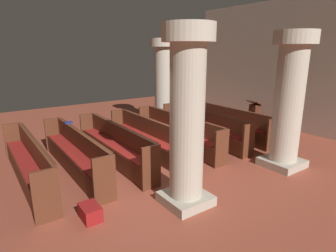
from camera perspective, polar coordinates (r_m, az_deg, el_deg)
ground_plane at (r=6.69m, az=-2.65°, el=-9.39°), size 19.20×19.20×0.00m
back_wall at (r=10.68m, az=26.34°, el=10.75°), size 10.00×0.16×4.50m
pew_row_0 at (r=9.57m, az=11.51°, el=1.00°), size 3.67×0.46×0.93m
pew_row_1 at (r=8.88m, az=7.04°, el=0.11°), size 3.67×0.46×0.93m
pew_row_2 at (r=8.26m, az=1.87°, el=-0.93°), size 3.67×0.47×0.93m
pew_row_3 at (r=7.72m, az=-4.08°, el=-2.11°), size 3.67×0.46×0.93m
pew_row_4 at (r=7.28m, az=-10.86°, el=-3.42°), size 3.67×0.46×0.93m
pew_row_5 at (r=6.95m, az=-18.40°, el=-4.82°), size 3.67×0.47×0.93m
pew_row_6 at (r=6.76m, az=-26.56°, el=-6.24°), size 3.67×0.46×0.93m
pillar_aisle_side at (r=7.16m, az=23.27°, el=5.00°), size 0.96×0.96×3.20m
pillar_far_side at (r=10.87m, az=-0.98°, el=9.24°), size 0.96×0.96×3.20m
pillar_aisle_rear at (r=4.86m, az=3.88°, el=1.97°), size 0.88×0.88×3.20m
lectern at (r=10.38m, az=16.97°, el=1.50°), size 0.48×0.45×1.08m
hymn_book at (r=7.77m, az=-19.50°, el=0.65°), size 0.13×0.20×0.04m
kneeler_box_red at (r=5.13m, az=-15.45°, el=-16.50°), size 0.44×0.29×0.25m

